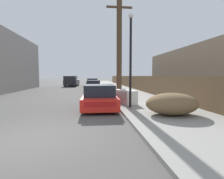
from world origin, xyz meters
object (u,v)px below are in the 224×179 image
object	(u,v)px
discarded_fridge	(126,97)
car_parked_far	(93,83)
parked_sports_car_red	(99,98)
utility_pole	(119,48)
pedestrian	(118,82)
car_parked_mid	(94,86)
pickup_truck	(72,81)
street_lamp	(131,54)
brush_pile	(172,104)

from	to	relation	value
discarded_fridge	car_parked_far	distance (m)	17.99
parked_sports_car_red	utility_pole	world-z (taller)	utility_pole
utility_pole	pedestrian	world-z (taller)	utility_pole
car_parked_mid	pickup_truck	xyz separation A→B (m)	(-3.77, 10.05, 0.30)
utility_pole	car_parked_mid	bearing A→B (deg)	100.78
discarded_fridge	parked_sports_car_red	bearing A→B (deg)	-165.77
discarded_fridge	street_lamp	bearing A→B (deg)	-107.20
discarded_fridge	pedestrian	world-z (taller)	pedestrian
car_parked_mid	utility_pole	world-z (taller)	utility_pole
car_parked_far	pedestrian	size ratio (longest dim) A/B	2.39
brush_pile	pedestrian	bearing A→B (deg)	89.69
discarded_fridge	pickup_truck	world-z (taller)	pickup_truck
parked_sports_car_red	pickup_truck	distance (m)	21.95
utility_pole	brush_pile	world-z (taller)	utility_pole
car_parked_far	pickup_truck	distance (m)	4.61
car_parked_mid	brush_pile	world-z (taller)	car_parked_mid
utility_pole	street_lamp	size ratio (longest dim) A/B	1.47
pickup_truck	pedestrian	size ratio (longest dim) A/B	3.10
car_parked_mid	brush_pile	distance (m)	14.34
car_parked_far	brush_pile	distance (m)	21.51
utility_pole	street_lamp	bearing A→B (deg)	-88.94
parked_sports_car_red	car_parked_far	distance (m)	18.82
parked_sports_car_red	car_parked_mid	bearing A→B (deg)	92.23
street_lamp	brush_pile	world-z (taller)	street_lamp
parked_sports_car_red	utility_pole	size ratio (longest dim) A/B	0.58
car_parked_mid	parked_sports_car_red	bearing A→B (deg)	-84.93
discarded_fridge	parked_sports_car_red	size ratio (longest dim) A/B	0.47
car_parked_far	brush_pile	bearing A→B (deg)	-77.87
car_parked_mid	car_parked_far	bearing A→B (deg)	95.15
car_parked_mid	utility_pole	xyz separation A→B (m)	(1.66, -8.73, 3.14)
parked_sports_car_red	pedestrian	xyz separation A→B (m)	(3.05, 13.42, 0.43)
discarded_fridge	street_lamp	size ratio (longest dim) A/B	0.40
brush_pile	pedestrian	size ratio (longest dim) A/B	1.29
discarded_fridge	parked_sports_car_red	world-z (taller)	parked_sports_car_red
car_parked_far	brush_pile	xyz separation A→B (m)	(3.20, -21.27, -0.07)
car_parked_mid	car_parked_far	distance (m)	7.27
car_parked_far	pickup_truck	xyz separation A→B (m)	(-3.67, 2.78, 0.24)
car_parked_mid	street_lamp	world-z (taller)	street_lamp
pickup_truck	brush_pile	xyz separation A→B (m)	(6.87, -24.05, -0.31)
parked_sports_car_red	brush_pile	world-z (taller)	parked_sports_car_red
car_parked_mid	pedestrian	bearing A→B (deg)	34.70
car_parked_mid	pedestrian	world-z (taller)	pedestrian
discarded_fridge	car_parked_far	bearing A→B (deg)	80.37
utility_pole	car_parked_far	bearing A→B (deg)	96.29
car_parked_mid	pedestrian	size ratio (longest dim) A/B	2.53
parked_sports_car_red	brush_pile	size ratio (longest dim) A/B	1.83
utility_pole	street_lamp	xyz separation A→B (m)	(0.06, -3.37, -0.82)
utility_pole	brush_pile	size ratio (longest dim) A/B	3.17
discarded_fridge	brush_pile	xyz separation A→B (m)	(1.34, -3.38, 0.07)
pickup_truck	street_lamp	bearing A→B (deg)	105.75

